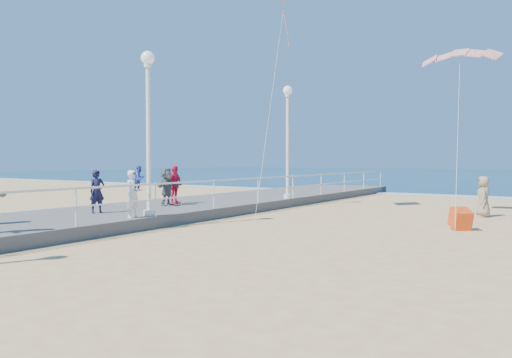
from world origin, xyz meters
The scene contains 14 objects.
ground centered at (0.00, 0.00, 0.00)m, with size 160.00×160.00×0.00m, color #E1B675.
surf_line centered at (0.00, 20.50, 0.03)m, with size 160.00×1.20×0.04m, color white.
boardwalk centered at (-7.50, 0.00, 0.20)m, with size 5.00×44.00×0.40m, color slate.
railing centered at (-5.05, 0.00, 1.25)m, with size 0.05×42.00×0.55m.
lamp_post_mid centered at (-5.35, 0.00, 3.66)m, with size 0.44×0.44×5.32m.
lamp_post_far centered at (-5.35, 9.00, 3.66)m, with size 0.44×0.44×5.32m.
woman_holding_toddler centered at (-5.40, -0.64, 1.15)m, with size 0.55×0.36×1.50m, color silver.
toddler_held centered at (-5.25, -0.49, 1.65)m, with size 0.39×0.30×0.80m, color blue.
spectator_0 centered at (-7.47, -0.35, 1.14)m, with size 0.54×0.35×1.48m, color #1A1834.
spectator_3 centered at (-7.72, 3.76, 1.20)m, with size 0.93×0.39×1.59m, color #DE1B47.
spectator_5 centered at (-7.45, 3.03, 1.16)m, with size 1.41×0.45×1.52m, color slate.
beach_walker_c centered at (3.17, 9.43, 0.80)m, with size 0.78×0.51×1.59m, color gray.
box_kite centered at (3.20, 5.08, 0.30)m, with size 0.55×0.55×0.60m, color red.
kite_parafoil centered at (2.26, 9.24, 6.41)m, with size 2.98×0.90×0.30m, color red, non-canonical shape.
Camera 1 is at (6.47, -11.53, 2.23)m, focal length 35.00 mm.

